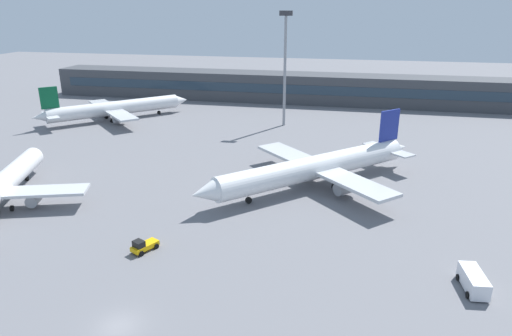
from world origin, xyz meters
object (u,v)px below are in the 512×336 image
Objects in this scene: airplane_far at (116,108)px; service_van_white at (473,281)px; airplane_mid at (314,168)px; floodlight_tower_west at (285,62)px; baggage_tug_yellow at (143,246)px.

airplane_far is 6.11× the size of service_van_white.
service_van_white is at bearing -53.02° from airplane_mid.
floodlight_tower_west is (-11.66, 41.66, 12.83)m from airplane_mid.
airplane_mid is 6.60× the size of service_van_white.
airplane_far reaches higher than service_van_white.
service_van_white is at bearing -65.03° from floodlight_tower_west.
service_van_white is 77.16m from floodlight_tower_west.
service_van_white is (39.48, -0.12, 0.31)m from baggage_tug_yellow.
service_van_white is at bearing -0.17° from baggage_tug_yellow.
floodlight_tower_west reaches higher than service_van_white.
airplane_mid is 1.25× the size of floodlight_tower_west.
floodlight_tower_west is (-31.93, 68.58, 15.21)m from service_van_white.
baggage_tug_yellow is 70.60m from floodlight_tower_west.
floodlight_tower_west reaches higher than airplane_far.
airplane_far is 75.21m from baggage_tug_yellow.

